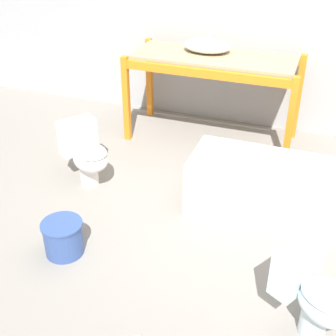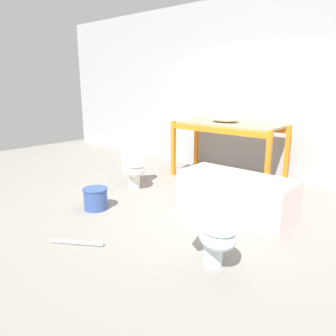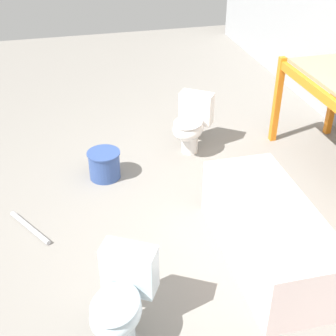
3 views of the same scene
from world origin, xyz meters
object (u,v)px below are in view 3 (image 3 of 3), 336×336
at_px(bathtub_main, 269,229).
at_px(toilet_near, 191,123).
at_px(bucket_white, 104,164).
at_px(toilet_far, 121,298).

distance_m(bathtub_main, toilet_near, 1.85).
xyz_separation_m(bathtub_main, bucket_white, (-1.53, -1.13, -0.15)).
distance_m(toilet_near, toilet_far, 2.59).
bearing_deg(toilet_near, bucket_white, -126.64).
xyz_separation_m(toilet_near, toilet_far, (2.32, -1.16, 0.00)).
xyz_separation_m(toilet_far, bucket_white, (-2.00, 0.13, -0.20)).
height_order(toilet_near, toilet_far, same).
bearing_deg(bathtub_main, toilet_far, -69.16).
height_order(bathtub_main, bucket_white, bathtub_main).
distance_m(toilet_near, bucket_white, 1.09).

